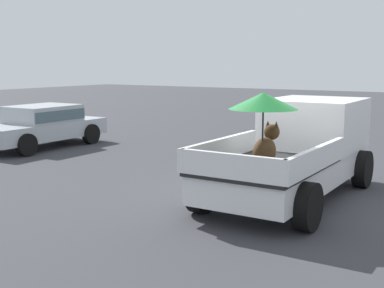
# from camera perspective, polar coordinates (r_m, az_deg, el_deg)

# --- Properties ---
(ground_plane) EXTENTS (80.00, 80.00, 0.00)m
(ground_plane) POSITION_cam_1_polar(r_m,az_deg,el_deg) (10.56, 10.60, -5.90)
(ground_plane) COLOR #38383D
(pickup_truck_main) EXTENTS (5.06, 2.26, 2.18)m
(pickup_truck_main) POSITION_cam_1_polar(r_m,az_deg,el_deg) (10.75, 11.59, -0.42)
(pickup_truck_main) COLOR black
(pickup_truck_main) RESTS_ON ground
(parked_sedan_near) EXTENTS (4.31, 2.01, 1.33)m
(parked_sedan_near) POSITION_cam_1_polar(r_m,az_deg,el_deg) (17.21, -16.17, 2.13)
(parked_sedan_near) COLOR black
(parked_sedan_near) RESTS_ON ground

